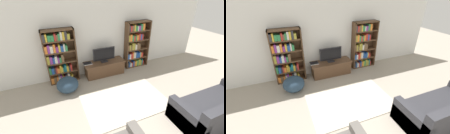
% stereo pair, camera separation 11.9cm
% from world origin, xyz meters
% --- Properties ---
extents(wall_back, '(8.80, 0.06, 2.60)m').
position_xyz_m(wall_back, '(0.00, 4.23, 1.30)').
color(wall_back, silver).
rests_on(wall_back, ground_plane).
extents(bookshelf_left, '(0.95, 0.30, 1.76)m').
position_xyz_m(bookshelf_left, '(-1.36, 4.05, 0.88)').
color(bookshelf_left, '#513823').
rests_on(bookshelf_left, ground_plane).
extents(bookshelf_right, '(0.95, 0.30, 1.76)m').
position_xyz_m(bookshelf_right, '(1.41, 4.05, 0.86)').
color(bookshelf_right, '#513823').
rests_on(bookshelf_right, ground_plane).
extents(tv_stand, '(1.45, 0.54, 0.50)m').
position_xyz_m(tv_stand, '(0.08, 3.90, 0.25)').
color(tv_stand, brown).
rests_on(tv_stand, ground_plane).
extents(television, '(0.78, 0.16, 0.52)m').
position_xyz_m(television, '(0.08, 3.90, 0.77)').
color(television, black).
rests_on(television, tv_stand).
extents(laptop, '(0.30, 0.23, 0.03)m').
position_xyz_m(laptop, '(-0.51, 3.97, 0.51)').
color(laptop, silver).
rests_on(laptop, tv_stand).
extents(area_rug, '(2.30, 1.51, 0.02)m').
position_xyz_m(area_rug, '(0.07, 2.27, 0.01)').
color(area_rug, beige).
rests_on(area_rug, ground_plane).
extents(couch_right_sofa, '(2.04, 0.98, 0.83)m').
position_xyz_m(couch_right_sofa, '(1.77, 0.89, 0.28)').
color(couch_right_sofa, '#2D2D33').
rests_on(couch_right_sofa, ground_plane).
extents(beanbag_ottoman, '(0.65, 0.65, 0.46)m').
position_xyz_m(beanbag_ottoman, '(-1.31, 3.39, 0.23)').
color(beanbag_ottoman, '#23384C').
rests_on(beanbag_ottoman, ground_plane).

